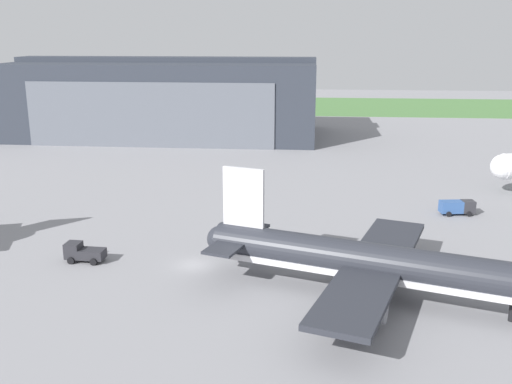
{
  "coord_description": "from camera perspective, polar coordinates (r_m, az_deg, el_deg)",
  "views": [
    {
      "loc": [
        12.74,
        -60.64,
        25.45
      ],
      "look_at": [
        5.23,
        19.21,
        3.58
      ],
      "focal_mm": 40.72,
      "sensor_mm": 36.0,
      "label": 1
    }
  ],
  "objects": [
    {
      "name": "grass_field_strip",
      "position": [
        216.72,
        1.99,
        8.51
      ],
      "size": [
        440.0,
        56.0,
        0.08
      ],
      "primitive_type": "cube",
      "color": "#4C7A40",
      "rests_on": "ground_plane"
    },
    {
      "name": "airliner_near_left",
      "position": [
        58.65,
        12.27,
        -6.98
      ],
      "size": [
        37.01,
        29.77,
        12.01
      ],
      "color": "#282B33",
      "rests_on": "ground_plane"
    },
    {
      "name": "stair_truck",
      "position": [
        70.24,
        -16.61,
        -5.7
      ],
      "size": [
        4.59,
        2.46,
        2.22
      ],
      "color": "#28282D",
      "rests_on": "ground_plane"
    },
    {
      "name": "maintenance_hangar",
      "position": [
        152.76,
        -8.72,
        9.08
      ],
      "size": [
        75.84,
        35.18,
        19.88
      ],
      "color": "#2D333D",
      "rests_on": "ground_plane"
    },
    {
      "name": "ground_plane",
      "position": [
        66.99,
        -6.05,
        -7.17
      ],
      "size": [
        440.0,
        440.0,
        0.0
      ],
      "primitive_type": "plane",
      "color": "gray"
    },
    {
      "name": "pushback_tractor",
      "position": [
        89.29,
        19.15,
        -1.38
      ],
      "size": [
        5.12,
        2.67,
        2.09
      ],
      "color": "#2D2D33",
      "rests_on": "ground_plane"
    }
  ]
}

